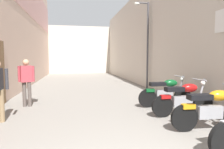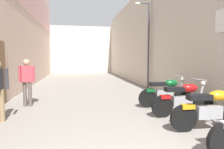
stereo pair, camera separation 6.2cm
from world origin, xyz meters
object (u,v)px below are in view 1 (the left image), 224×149
object	(u,v)px
motorcycle_third	(184,98)
street_lamp	(146,39)
pedestrian_further_down	(26,79)
motorcycle_fourth	(166,92)
motorcycle_second	(211,108)

from	to	relation	value
motorcycle_third	street_lamp	size ratio (longest dim) A/B	0.42
pedestrian_further_down	motorcycle_fourth	bearing A→B (deg)	-11.34
motorcycle_third	street_lamp	bearing A→B (deg)	81.64
motorcycle_third	pedestrian_further_down	distance (m)	4.95
motorcycle_fourth	pedestrian_further_down	bearing A→B (deg)	168.66
motorcycle_third	motorcycle_second	bearing A→B (deg)	-90.00
motorcycle_third	motorcycle_fourth	bearing A→B (deg)	90.00
pedestrian_further_down	motorcycle_third	bearing A→B (deg)	-23.67
motorcycle_second	pedestrian_further_down	bearing A→B (deg)	145.58
motorcycle_fourth	street_lamp	bearing A→B (deg)	79.23
street_lamp	pedestrian_further_down	bearing A→B (deg)	-152.17
motorcycle_fourth	pedestrian_further_down	xyz separation A→B (m)	(-4.52, 0.91, 0.42)
motorcycle_second	motorcycle_third	world-z (taller)	same
motorcycle_second	street_lamp	size ratio (longest dim) A/B	0.42
motorcycle_second	motorcycle_fourth	distance (m)	2.19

